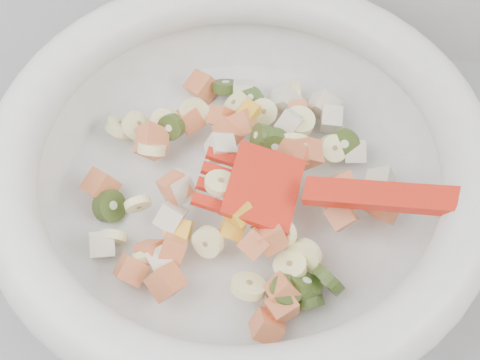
# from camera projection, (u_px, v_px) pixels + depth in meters

# --- Properties ---
(mixing_bowl) EXTENTS (0.46, 0.40, 0.12)m
(mixing_bowl) POSITION_uv_depth(u_px,v_px,m) (240.00, 171.00, 0.54)
(mixing_bowl) COLOR white
(mixing_bowl) RESTS_ON counter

